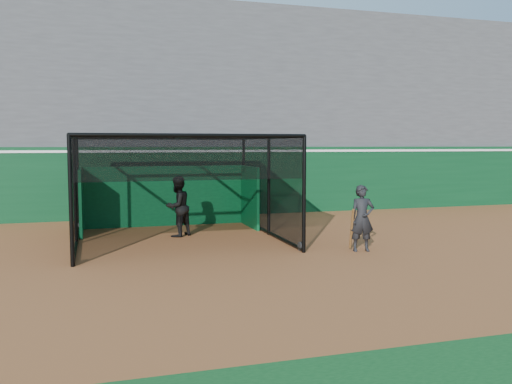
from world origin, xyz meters
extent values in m
plane|color=brown|center=(0.00, 0.00, 0.00)|extent=(120.00, 120.00, 0.00)
cube|color=#0A3A1C|center=(0.00, 8.50, 1.25)|extent=(50.00, 0.45, 2.50)
cube|color=white|center=(0.00, 8.50, 2.35)|extent=(50.00, 0.50, 0.08)
cube|color=#4C4C4F|center=(0.00, 12.38, 3.88)|extent=(50.00, 7.85, 7.75)
cube|color=#4C4C4F|center=(0.00, 15.80, 8.35)|extent=(50.00, 0.30, 1.20)
cube|color=#085126|center=(-0.72, 6.34, 0.95)|extent=(5.13, 0.10, 1.90)
cylinder|color=black|center=(-3.35, 1.24, 0.11)|extent=(0.08, 0.22, 0.22)
cylinder|color=black|center=(1.90, 1.24, 0.11)|extent=(0.08, 0.22, 0.22)
cylinder|color=black|center=(-3.35, 6.26, 0.11)|extent=(0.08, 0.22, 0.22)
cylinder|color=black|center=(1.90, 6.26, 0.11)|extent=(0.08, 0.22, 0.22)
imported|color=black|center=(-0.64, 4.19, 0.85)|extent=(1.05, 1.02, 1.70)
imported|color=black|center=(3.32, 0.80, 0.80)|extent=(0.65, 0.49, 1.61)
cylinder|color=#593819|center=(3.07, 0.85, 0.55)|extent=(0.16, 0.38, 1.01)
camera|label=1|loc=(-2.87, -10.88, 2.58)|focal=38.00mm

